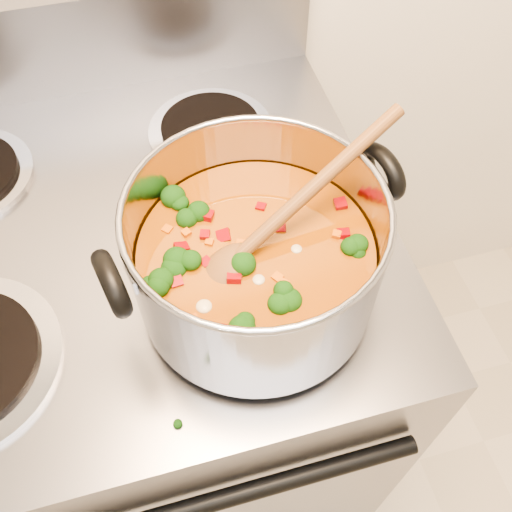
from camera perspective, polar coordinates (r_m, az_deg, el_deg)
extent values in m
cube|color=gray|center=(1.20, -10.20, -11.05)|extent=(0.78, 0.68, 0.92)
cube|color=gray|center=(1.00, -18.08, 19.34)|extent=(0.78, 0.03, 0.16)
cylinder|color=#A5A5AD|center=(0.73, 0.80, -3.67)|extent=(0.24, 0.24, 0.01)
cylinder|color=black|center=(0.72, 0.81, -3.34)|extent=(0.19, 0.19, 0.01)
cylinder|color=#A5A5AD|center=(0.92, -4.53, 12.37)|extent=(0.20, 0.20, 0.01)
cylinder|color=black|center=(0.92, -4.56, 12.74)|extent=(0.15, 0.15, 0.01)
cylinder|color=#9B9AA2|center=(0.65, 0.00, 0.26)|extent=(0.29, 0.29, 0.15)
torus|color=#9B9AA2|center=(0.59, 0.00, 4.60)|extent=(0.29, 0.29, 0.01)
cylinder|color=#7E320B|center=(0.68, 0.00, -1.39)|extent=(0.27, 0.27, 0.09)
torus|color=black|center=(0.58, -14.24, -2.68)|extent=(0.04, 0.08, 0.08)
torus|color=black|center=(0.67, 12.40, 8.25)|extent=(0.04, 0.08, 0.08)
ellipsoid|color=black|center=(0.67, 6.70, 3.13)|extent=(0.04, 0.04, 0.03)
ellipsoid|color=black|center=(0.65, -8.54, 0.85)|extent=(0.04, 0.04, 0.03)
ellipsoid|color=black|center=(0.68, -2.40, 5.45)|extent=(0.04, 0.04, 0.03)
ellipsoid|color=black|center=(0.66, -6.20, 2.47)|extent=(0.04, 0.04, 0.03)
ellipsoid|color=black|center=(0.64, 0.31, 1.06)|extent=(0.04, 0.04, 0.03)
ellipsoid|color=black|center=(0.68, -1.90, 4.53)|extent=(0.04, 0.04, 0.03)
ellipsoid|color=black|center=(0.66, 5.78, 2.52)|extent=(0.04, 0.04, 0.03)
ellipsoid|color=black|center=(0.66, 7.29, 1.91)|extent=(0.04, 0.04, 0.03)
ellipsoid|color=black|center=(0.59, 3.89, -7.87)|extent=(0.04, 0.04, 0.03)
ellipsoid|color=maroon|center=(0.63, -6.96, -1.62)|extent=(0.01, 0.01, 0.01)
ellipsoid|color=maroon|center=(0.61, -7.51, -4.48)|extent=(0.01, 0.01, 0.01)
ellipsoid|color=maroon|center=(0.58, -0.32, -8.77)|extent=(0.01, 0.01, 0.01)
ellipsoid|color=maroon|center=(0.65, -0.52, 2.05)|extent=(0.01, 0.01, 0.01)
ellipsoid|color=maroon|center=(0.68, 1.77, 5.20)|extent=(0.01, 0.01, 0.01)
ellipsoid|color=maroon|center=(0.62, 5.11, -2.39)|extent=(0.01, 0.01, 0.01)
ellipsoid|color=maroon|center=(0.64, 1.68, 0.45)|extent=(0.01, 0.01, 0.01)
ellipsoid|color=maroon|center=(0.59, 2.31, -7.27)|extent=(0.01, 0.01, 0.01)
ellipsoid|color=maroon|center=(0.64, 9.69, -0.99)|extent=(0.01, 0.01, 0.01)
ellipsoid|color=maroon|center=(0.64, 7.59, -0.37)|extent=(0.01, 0.01, 0.01)
ellipsoid|color=maroon|center=(0.72, -1.38, 8.30)|extent=(0.01, 0.01, 0.01)
ellipsoid|color=maroon|center=(0.66, 1.08, 2.96)|extent=(0.01, 0.01, 0.01)
ellipsoid|color=maroon|center=(0.62, -2.87, -1.92)|extent=(0.01, 0.01, 0.01)
ellipsoid|color=maroon|center=(0.66, -0.26, 2.48)|extent=(0.01, 0.01, 0.01)
ellipsoid|color=#BE520A|center=(0.64, 2.87, 0.26)|extent=(0.01, 0.01, 0.01)
ellipsoid|color=#BE520A|center=(0.63, -2.53, -0.42)|extent=(0.01, 0.01, 0.01)
ellipsoid|color=#BE520A|center=(0.66, -9.99, 1.35)|extent=(0.01, 0.01, 0.01)
ellipsoid|color=#BE520A|center=(0.68, 8.73, 4.01)|extent=(0.01, 0.01, 0.01)
ellipsoid|color=#BE520A|center=(0.61, -8.30, -3.99)|extent=(0.01, 0.01, 0.01)
ellipsoid|color=#BE520A|center=(0.60, -5.33, -4.89)|extent=(0.01, 0.01, 0.01)
ellipsoid|color=#BE520A|center=(0.62, -6.65, -2.07)|extent=(0.01, 0.01, 0.01)
ellipsoid|color=#BE520A|center=(0.62, 8.42, -2.91)|extent=(0.01, 0.01, 0.01)
ellipsoid|color=#BE520A|center=(0.72, -1.09, 8.31)|extent=(0.01, 0.01, 0.01)
ellipsoid|color=tan|center=(0.62, 1.73, -1.94)|extent=(0.02, 0.02, 0.01)
ellipsoid|color=tan|center=(0.59, 3.34, -7.14)|extent=(0.02, 0.02, 0.01)
ellipsoid|color=tan|center=(0.58, -1.11, -7.93)|extent=(0.02, 0.02, 0.01)
ellipsoid|color=tan|center=(0.60, 5.64, -6.07)|extent=(0.02, 0.02, 0.01)
ellipsoid|color=tan|center=(0.68, 6.42, 4.29)|extent=(0.02, 0.02, 0.01)
ellipsoid|color=brown|center=(0.63, -3.27, -1.36)|extent=(0.09, 0.07, 0.05)
cylinder|color=brown|center=(0.64, 5.59, 6.69)|extent=(0.24, 0.11, 0.11)
ellipsoid|color=black|center=(0.65, -7.04, -17.69)|extent=(0.01, 0.01, 0.01)
ellipsoid|color=black|center=(0.85, 7.16, 7.58)|extent=(0.01, 0.01, 0.01)
ellipsoid|color=black|center=(0.69, 13.15, -12.19)|extent=(0.01, 0.01, 0.01)
ellipsoid|color=black|center=(0.79, -14.58, 0.82)|extent=(0.01, 0.01, 0.01)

